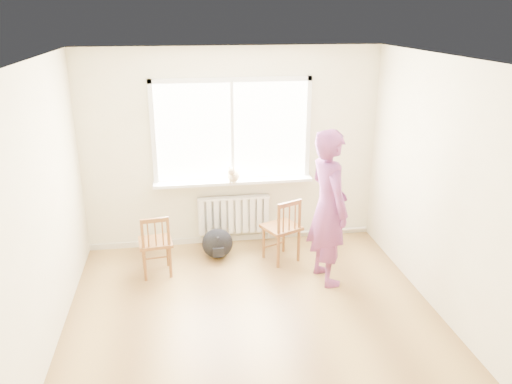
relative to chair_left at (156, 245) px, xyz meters
name	(u,v)px	position (x,y,z in m)	size (l,w,h in m)	color
floor	(258,334)	(1.05, -1.40, -0.41)	(4.50, 4.50, 0.00)	#A47E43
ceiling	(259,63)	(1.05, -1.40, 2.29)	(4.50, 4.50, 0.00)	white
back_wall	(232,149)	(1.05, 0.85, 0.94)	(4.00, 0.01, 2.70)	beige
window	(232,127)	(1.05, 0.83, 1.25)	(2.12, 0.05, 1.42)	white
windowsill	(234,181)	(1.05, 0.74, 0.52)	(2.15, 0.22, 0.04)	white
radiator	(234,214)	(1.05, 0.76, 0.03)	(1.00, 0.12, 0.55)	white
heating_pipe	(319,231)	(2.30, 0.79, -0.33)	(0.04, 0.04, 1.40)	silver
baseboard	(234,238)	(1.05, 0.84, -0.37)	(4.00, 0.03, 0.08)	beige
chair_left	(156,245)	(0.00, 0.00, 0.00)	(0.44, 0.43, 0.81)	brown
chair_right	(284,230)	(1.62, 0.13, 0.03)	(0.56, 0.55, 0.87)	brown
person	(328,208)	(2.04, -0.42, 0.53)	(0.69, 0.45, 1.88)	#C0404D
cat	(233,175)	(1.04, 0.66, 0.64)	(0.23, 0.36, 0.25)	beige
backpack	(217,243)	(0.78, 0.35, -0.20)	(0.41, 0.31, 0.41)	black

